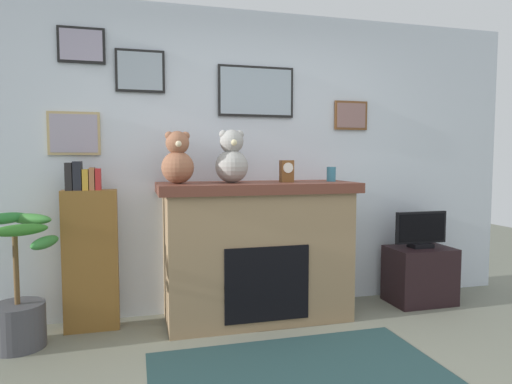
% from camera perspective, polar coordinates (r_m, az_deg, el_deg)
% --- Properties ---
extents(back_wall, '(5.20, 0.15, 2.60)m').
position_cam_1_polar(back_wall, '(4.01, -1.28, 3.94)').
color(back_wall, silver).
rests_on(back_wall, ground_plane).
extents(fireplace, '(1.61, 0.65, 1.13)m').
position_cam_1_polar(fireplace, '(3.75, 0.19, -7.39)').
color(fireplace, '#907452').
rests_on(fireplace, ground_plane).
extents(bookshelf, '(0.40, 0.16, 1.31)m').
position_cam_1_polar(bookshelf, '(3.73, -20.24, -7.40)').
color(bookshelf, brown).
rests_on(bookshelf, ground_plane).
extents(potted_plant, '(0.59, 0.51, 0.95)m').
position_cam_1_polar(potted_plant, '(3.64, -27.91, -12.09)').
color(potted_plant, '#3F3F44').
rests_on(potted_plant, ground_plane).
extents(tv_stand, '(0.57, 0.40, 0.52)m').
position_cam_1_polar(tv_stand, '(4.47, 20.01, -9.85)').
color(tv_stand, black).
rests_on(tv_stand, ground_plane).
extents(television, '(0.51, 0.14, 0.33)m').
position_cam_1_polar(television, '(4.39, 20.16, -4.62)').
color(television, black).
rests_on(television, tv_stand).
extents(area_rug, '(1.83, 1.01, 0.01)m').
position_cam_1_polar(area_rug, '(3.05, 5.40, -21.58)').
color(area_rug, '#1F393A').
rests_on(area_rug, ground_plane).
extents(candle_jar, '(0.08, 0.08, 0.12)m').
position_cam_1_polar(candle_jar, '(3.87, 9.50, 2.24)').
color(candle_jar, teal).
rests_on(candle_jar, fireplace).
extents(mantel_clock, '(0.11, 0.08, 0.18)m').
position_cam_1_polar(mantel_clock, '(3.72, 3.90, 2.66)').
color(mantel_clock, brown).
rests_on(mantel_clock, fireplace).
extents(teddy_bear_cream, '(0.25, 0.25, 0.41)m').
position_cam_1_polar(teddy_bear_cream, '(3.53, -9.89, 4.00)').
color(teddy_bear_cream, '#8F5B40').
rests_on(teddy_bear_cream, fireplace).
extents(teddy_bear_tan, '(0.26, 0.26, 0.42)m').
position_cam_1_polar(teddy_bear_tan, '(3.60, -3.10, 4.20)').
color(teddy_bear_tan, '#9B9994').
rests_on(teddy_bear_tan, fireplace).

